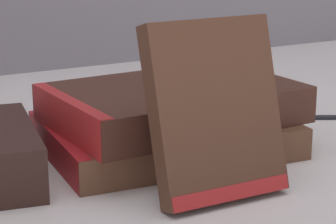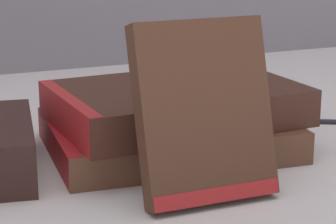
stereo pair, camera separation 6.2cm
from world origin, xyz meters
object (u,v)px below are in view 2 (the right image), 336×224
(book_flat_top, at_px, (171,104))
(pocket_watch, at_px, (211,79))
(book_flat_bottom, at_px, (162,135))
(book_leaning_front, at_px, (207,118))

(book_flat_top, distance_m, pocket_watch, 0.05)
(book_flat_bottom, distance_m, book_flat_top, 0.03)
(book_leaning_front, xyz_separation_m, pocket_watch, (0.06, 0.12, 0.00))
(book_flat_top, xyz_separation_m, pocket_watch, (0.04, 0.00, 0.02))
(book_flat_bottom, relative_size, book_leaning_front, 1.66)
(book_flat_top, distance_m, book_leaning_front, 0.12)
(book_flat_top, xyz_separation_m, book_leaning_front, (-0.02, -0.11, 0.02))
(book_leaning_front, distance_m, pocket_watch, 0.13)
(book_flat_top, height_order, pocket_watch, pocket_watch)
(book_flat_top, height_order, book_leaning_front, book_leaning_front)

